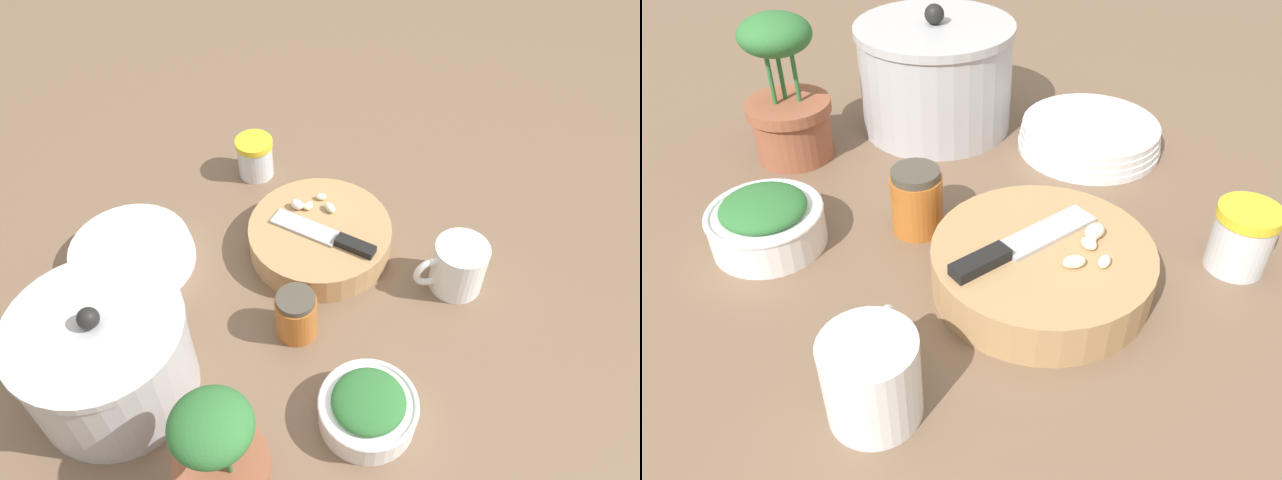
% 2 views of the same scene
% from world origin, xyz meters
% --- Properties ---
extents(ground_plane, '(5.00, 5.00, 0.00)m').
position_xyz_m(ground_plane, '(0.00, 0.00, 0.00)').
color(ground_plane, brown).
extents(cutting_board, '(0.24, 0.24, 0.05)m').
position_xyz_m(cutting_board, '(0.10, -0.05, 0.03)').
color(cutting_board, tan).
rests_on(cutting_board, ground_plane).
extents(chef_knife, '(0.18, 0.06, 0.01)m').
position_xyz_m(chef_knife, '(0.07, -0.04, 0.06)').
color(chef_knife, black).
rests_on(chef_knife, cutting_board).
extents(garlic_cloves, '(0.07, 0.06, 0.02)m').
position_xyz_m(garlic_cloves, '(0.14, -0.08, 0.06)').
color(garlic_cloves, '#EBE9CE').
rests_on(garlic_cloves, cutting_board).
extents(herb_bowl, '(0.14, 0.14, 0.07)m').
position_xyz_m(herb_bowl, '(-0.15, 0.15, 0.03)').
color(herb_bowl, white).
rests_on(herb_bowl, ground_plane).
extents(spice_jar, '(0.07, 0.07, 0.08)m').
position_xyz_m(spice_jar, '(0.31, -0.12, 0.04)').
color(spice_jar, silver).
rests_on(spice_jar, ground_plane).
extents(coffee_mug, '(0.09, 0.11, 0.09)m').
position_xyz_m(coffee_mug, '(-0.12, -0.13, 0.04)').
color(coffee_mug, white).
rests_on(coffee_mug, ground_plane).
extents(plate_stack, '(0.21, 0.21, 0.04)m').
position_xyz_m(plate_stack, '(0.31, 0.17, 0.02)').
color(plate_stack, white).
rests_on(plate_stack, ground_plane).
extents(honey_jar, '(0.06, 0.06, 0.08)m').
position_xyz_m(honey_jar, '(0.01, 0.10, 0.04)').
color(honey_jar, '#B26023').
rests_on(honey_jar, ground_plane).
extents(stock_pot, '(0.23, 0.23, 0.18)m').
position_xyz_m(stock_pot, '(0.14, 0.33, 0.08)').
color(stock_pot, '#B2B2B7').
rests_on(stock_pot, ground_plane).
extents(potted_herb, '(0.12, 0.12, 0.20)m').
position_xyz_m(potted_herb, '(-0.08, 0.33, 0.09)').
color(potted_herb, '#935138').
rests_on(potted_herb, ground_plane).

